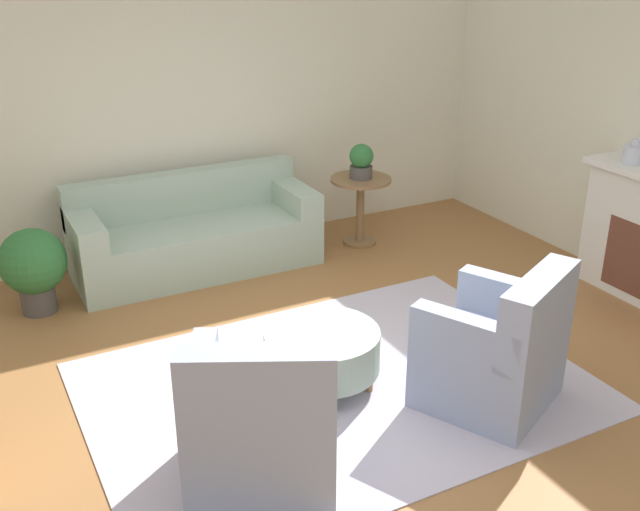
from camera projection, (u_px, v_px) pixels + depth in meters
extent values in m
plane|color=#996638|center=(338.00, 387.00, 5.14)|extent=(16.00, 16.00, 0.00)
cube|color=beige|center=(187.00, 105.00, 7.01)|extent=(9.82, 0.12, 2.80)
cube|color=#BCB2C1|center=(338.00, 387.00, 5.14)|extent=(3.32, 2.39, 0.01)
cube|color=#9EB29E|center=(197.00, 246.00, 6.88)|extent=(2.20, 0.85, 0.46)
cube|color=#9EB29E|center=(183.00, 192.00, 6.98)|extent=(2.20, 0.20, 0.40)
cube|color=#9EB29E|center=(84.00, 230.00, 6.32)|extent=(0.24, 0.81, 0.22)
cube|color=#9EB29E|center=(293.00, 196.00, 7.15)|extent=(0.24, 0.81, 0.22)
cube|color=olive|center=(213.00, 282.00, 6.64)|extent=(1.98, 0.05, 0.06)
cube|color=#8E99B2|center=(262.00, 438.00, 4.23)|extent=(1.06, 1.05, 0.46)
cube|color=#8E99B2|center=(257.00, 395.00, 3.78)|extent=(0.81, 0.53, 0.51)
cube|color=#8E99B2|center=(321.00, 380.00, 4.11)|extent=(0.45, 0.72, 0.28)
cube|color=#8E99B2|center=(200.00, 382.00, 4.10)|extent=(0.45, 0.72, 0.28)
cube|color=olive|center=(266.00, 430.00, 4.64)|extent=(0.67, 0.36, 0.06)
cube|color=#8E99B2|center=(488.00, 368.00, 4.92)|extent=(1.06, 1.05, 0.46)
cube|color=#8E99B2|center=(538.00, 315.00, 4.58)|extent=(0.81, 0.53, 0.51)
cube|color=#8E99B2|center=(511.00, 299.00, 5.03)|extent=(0.45, 0.72, 0.28)
cube|color=#8E99B2|center=(467.00, 338.00, 4.54)|extent=(0.45, 0.72, 0.28)
cube|color=olive|center=(438.00, 377.00, 5.19)|extent=(0.67, 0.36, 0.06)
cylinder|color=#9EB29E|center=(322.00, 350.00, 5.08)|extent=(0.79, 0.79, 0.28)
cylinder|color=olive|center=(307.00, 401.00, 4.86)|extent=(0.05, 0.05, 0.12)
cylinder|color=olive|center=(369.00, 383.00, 5.07)|extent=(0.05, 0.05, 0.12)
cylinder|color=olive|center=(277.00, 367.00, 5.25)|extent=(0.05, 0.05, 0.12)
cylinder|color=olive|center=(336.00, 351.00, 5.45)|extent=(0.05, 0.05, 0.12)
cylinder|color=olive|center=(361.00, 180.00, 7.31)|extent=(0.60, 0.60, 0.03)
cylinder|color=olive|center=(360.00, 212.00, 7.44)|extent=(0.08, 0.08, 0.65)
cylinder|color=olive|center=(359.00, 241.00, 7.56)|extent=(0.33, 0.33, 0.03)
cube|color=brown|center=(640.00, 262.00, 6.15)|extent=(0.02, 0.71, 0.62)
cylinder|color=silver|center=(635.00, 155.00, 6.19)|extent=(0.19, 0.19, 0.15)
cylinder|color=silver|center=(637.00, 143.00, 6.15)|extent=(0.09, 0.09, 0.06)
cylinder|color=#4C4742|center=(361.00, 172.00, 7.28)|extent=(0.22, 0.22, 0.12)
sphere|color=#2D6B33|center=(361.00, 156.00, 7.21)|extent=(0.23, 0.23, 0.23)
cylinder|color=#4C4742|center=(39.00, 299.00, 6.15)|extent=(0.28, 0.28, 0.22)
sphere|color=#2D6B33|center=(33.00, 261.00, 6.01)|extent=(0.54, 0.54, 0.54)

